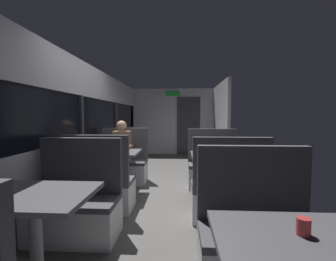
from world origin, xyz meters
TOP-DOWN VIEW (x-y plane):
  - ground_plane at (0.00, 0.00)m, footprint 3.30×9.20m
  - carriage_window_panel_left at (-1.45, 0.00)m, footprint 0.09×8.48m
  - carriage_end_bulkhead at (0.06, 4.19)m, footprint 2.90×0.11m
  - carriage_aisle_panel_right at (1.45, 3.00)m, footprint 0.08×2.40m
  - dining_table_near_window at (-0.89, -2.09)m, footprint 0.90×0.70m
  - bench_near_window_facing_entry at (-0.89, -1.39)m, footprint 0.95×0.50m
  - dining_table_mid_window at (-0.89, 0.03)m, footprint 0.90×0.70m
  - bench_mid_window_facing_end at (-0.89, -0.67)m, footprint 0.95×0.50m
  - bench_mid_window_facing_entry at (-0.89, 0.73)m, footprint 0.95×0.50m
  - dining_table_front_aisle at (0.89, -2.69)m, footprint 0.90×0.70m
  - bench_front_aisle_facing_entry at (0.89, -1.99)m, footprint 0.95×0.50m
  - dining_table_rear_aisle at (0.89, -0.17)m, footprint 0.90×0.70m
  - bench_rear_aisle_facing_end at (0.89, -0.87)m, footprint 0.95×0.50m
  - bench_rear_aisle_facing_entry at (0.89, 0.53)m, footprint 0.95×0.50m
  - seated_passenger at (-0.89, 0.65)m, footprint 0.47×0.55m
  - coffee_cup_primary at (0.91, -2.62)m, footprint 0.07×0.07m

SIDE VIEW (x-z plane):
  - ground_plane at x=0.00m, z-range -0.02..0.00m
  - bench_near_window_facing_entry at x=-0.89m, z-range -0.22..0.88m
  - bench_mid_window_facing_end at x=-0.89m, z-range -0.22..0.88m
  - bench_mid_window_facing_entry at x=-0.89m, z-range -0.22..0.88m
  - bench_front_aisle_facing_entry at x=0.89m, z-range -0.22..0.88m
  - bench_rear_aisle_facing_end at x=0.89m, z-range -0.22..0.88m
  - bench_rear_aisle_facing_entry at x=0.89m, z-range -0.22..0.88m
  - seated_passenger at x=-0.89m, z-range -0.09..1.17m
  - dining_table_near_window at x=-0.89m, z-range 0.27..1.01m
  - dining_table_mid_window at x=-0.89m, z-range 0.27..1.01m
  - dining_table_front_aisle at x=0.89m, z-range 0.27..1.01m
  - dining_table_rear_aisle at x=0.89m, z-range 0.27..1.01m
  - coffee_cup_primary at x=0.91m, z-range 0.74..0.83m
  - carriage_window_panel_left at x=-1.45m, z-range -0.04..2.26m
  - carriage_end_bulkhead at x=0.06m, z-range -0.01..2.29m
  - carriage_aisle_panel_right at x=1.45m, z-range 0.00..2.30m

